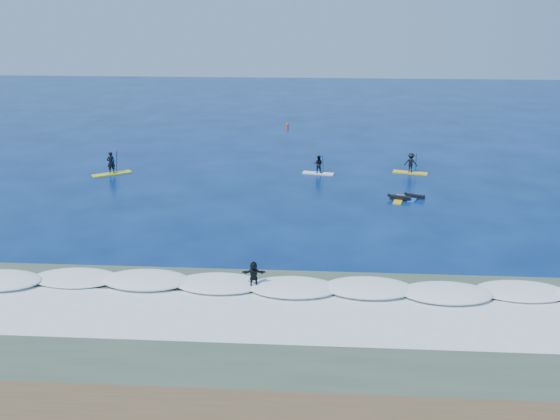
# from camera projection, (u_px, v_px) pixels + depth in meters

# --- Properties ---
(ground) EXTENTS (160.00, 160.00, 0.00)m
(ground) POSITION_uv_depth(u_px,v_px,m) (285.00, 225.00, 42.59)
(ground) COLOR #031842
(ground) RESTS_ON ground
(shallow_water) EXTENTS (90.00, 13.00, 0.01)m
(shallow_water) POSITION_uv_depth(u_px,v_px,m) (268.00, 328.00, 29.39)
(shallow_water) COLOR #374C3A
(shallow_water) RESTS_ON ground
(breaking_wave) EXTENTS (40.00, 6.00, 0.30)m
(breaking_wave) POSITION_uv_depth(u_px,v_px,m) (274.00, 290.00, 33.16)
(breaking_wave) COLOR white
(breaking_wave) RESTS_ON ground
(whitewater) EXTENTS (34.00, 5.00, 0.02)m
(whitewater) POSITION_uv_depth(u_px,v_px,m) (270.00, 317.00, 30.33)
(whitewater) COLOR silver
(whitewater) RESTS_ON ground
(sup_paddler_left) EXTENTS (3.24, 2.56, 2.35)m
(sup_paddler_left) POSITION_uv_depth(u_px,v_px,m) (111.00, 166.00, 54.29)
(sup_paddler_left) COLOR gold
(sup_paddler_left) RESTS_ON ground
(sup_paddler_center) EXTENTS (2.81, 1.20, 1.91)m
(sup_paddler_center) POSITION_uv_depth(u_px,v_px,m) (318.00, 166.00, 54.44)
(sup_paddler_center) COLOR white
(sup_paddler_center) RESTS_ON ground
(sup_paddler_right) EXTENTS (3.07, 1.49, 2.09)m
(sup_paddler_right) POSITION_uv_depth(u_px,v_px,m) (411.00, 164.00, 54.61)
(sup_paddler_right) COLOR yellow
(sup_paddler_right) RESTS_ON ground
(prone_paddler_near) EXTENTS (1.79, 2.33, 0.47)m
(prone_paddler_near) POSITION_uv_depth(u_px,v_px,m) (399.00, 198.00, 47.59)
(prone_paddler_near) COLOR gold
(prone_paddler_near) RESTS_ON ground
(prone_paddler_far) EXTENTS (1.56, 2.08, 0.42)m
(prone_paddler_far) POSITION_uv_depth(u_px,v_px,m) (414.00, 197.00, 48.00)
(prone_paddler_far) COLOR blue
(prone_paddler_far) RESTS_ON ground
(wave_surfer) EXTENTS (2.11, 0.72, 1.50)m
(wave_surfer) POSITION_uv_depth(u_px,v_px,m) (254.00, 276.00, 32.83)
(wave_surfer) COLOR white
(wave_surfer) RESTS_ON breaking_wave
(marker_buoy) EXTENTS (0.32, 0.32, 0.76)m
(marker_buoy) POSITION_uv_depth(u_px,v_px,m) (287.00, 126.00, 73.05)
(marker_buoy) COLOR red
(marker_buoy) RESTS_ON ground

